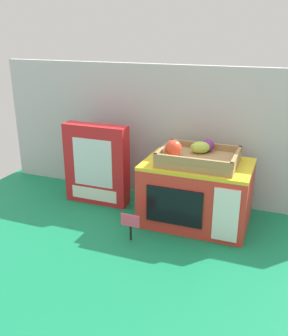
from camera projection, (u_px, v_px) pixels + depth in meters
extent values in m
plane|color=#147A4C|center=(157.00, 215.00, 1.52)|extent=(1.70, 1.70, 0.00)
cube|color=#B7BABF|center=(174.00, 134.00, 1.60)|extent=(1.61, 0.03, 0.57)
cube|color=red|center=(196.00, 194.00, 1.43)|extent=(0.39, 0.26, 0.23)
cube|color=yellow|center=(198.00, 164.00, 1.39)|extent=(0.39, 0.26, 0.01)
cube|color=black|center=(174.00, 207.00, 1.33)|extent=(0.20, 0.01, 0.14)
cube|color=white|center=(226.00, 215.00, 1.27)|extent=(0.09, 0.01, 0.19)
cube|color=#A37F51|center=(199.00, 160.00, 1.38)|extent=(0.28, 0.21, 0.03)
cube|color=#A37F51|center=(192.00, 161.00, 1.28)|extent=(0.28, 0.01, 0.02)
cube|color=#A37F51|center=(205.00, 146.00, 1.45)|extent=(0.28, 0.01, 0.02)
cube|color=#A37F51|center=(164.00, 149.00, 1.41)|extent=(0.01, 0.21, 0.02)
cube|color=#A37F51|center=(236.00, 157.00, 1.32)|extent=(0.01, 0.21, 0.02)
sphere|color=#72287F|center=(208.00, 145.00, 1.41)|extent=(0.05, 0.05, 0.05)
sphere|color=#E04228|center=(174.00, 148.00, 1.36)|extent=(0.06, 0.06, 0.06)
ellipsoid|color=#9EC647|center=(200.00, 147.00, 1.39)|extent=(0.08, 0.07, 0.04)
cube|color=red|center=(97.00, 164.00, 1.58)|extent=(0.27, 0.07, 0.34)
cube|color=silver|center=(92.00, 163.00, 1.55)|extent=(0.17, 0.00, 0.20)
cube|color=white|center=(94.00, 194.00, 1.59)|extent=(0.21, 0.00, 0.05)
cylinder|color=black|center=(131.00, 233.00, 1.33)|extent=(0.01, 0.01, 0.06)
cube|color=#F44C6B|center=(130.00, 220.00, 1.31)|extent=(0.07, 0.00, 0.05)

